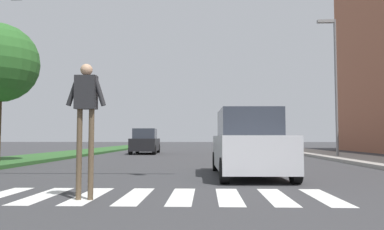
{
  "coord_description": "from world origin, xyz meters",
  "views": [
    {
      "loc": [
        0.92,
        0.88,
        1.13
      ],
      "look_at": [
        0.14,
        21.98,
        2.39
      ],
      "focal_mm": 35.54,
      "sensor_mm": 36.0,
      "label": 1
    }
  ],
  "objects_px": {
    "traffic_light_gantry": "(13,12)",
    "pedestrian_performer": "(86,109)",
    "suv_crossing": "(249,144)",
    "sedan_midblock": "(145,142)",
    "street_lamp_right": "(334,74)"
  },
  "relations": [
    {
      "from": "suv_crossing",
      "to": "sedan_midblock",
      "type": "bearing_deg",
      "value": 109.95
    },
    {
      "from": "traffic_light_gantry",
      "to": "pedestrian_performer",
      "type": "bearing_deg",
      "value": -42.56
    },
    {
      "from": "pedestrian_performer",
      "to": "sedan_midblock",
      "type": "bearing_deg",
      "value": 95.98
    },
    {
      "from": "street_lamp_right",
      "to": "pedestrian_performer",
      "type": "distance_m",
      "value": 17.04
    },
    {
      "from": "traffic_light_gantry",
      "to": "sedan_midblock",
      "type": "xyz_separation_m",
      "value": [
        0.69,
        17.14,
        -3.55
      ]
    },
    {
      "from": "traffic_light_gantry",
      "to": "sedan_midblock",
      "type": "relative_size",
      "value": 2.05
    },
    {
      "from": "sedan_midblock",
      "to": "traffic_light_gantry",
      "type": "bearing_deg",
      "value": -92.3
    },
    {
      "from": "pedestrian_performer",
      "to": "sedan_midblock",
      "type": "xyz_separation_m",
      "value": [
        -2.06,
        19.66,
        -0.85
      ]
    },
    {
      "from": "street_lamp_right",
      "to": "sedan_midblock",
      "type": "bearing_deg",
      "value": 153.45
    },
    {
      "from": "traffic_light_gantry",
      "to": "suv_crossing",
      "type": "relative_size",
      "value": 1.88
    },
    {
      "from": "traffic_light_gantry",
      "to": "pedestrian_performer",
      "type": "relative_size",
      "value": 3.52
    },
    {
      "from": "street_lamp_right",
      "to": "pedestrian_performer",
      "type": "xyz_separation_m",
      "value": [
        -9.23,
        -14.02,
        -2.93
      ]
    },
    {
      "from": "pedestrian_performer",
      "to": "street_lamp_right",
      "type": "bearing_deg",
      "value": 56.63
    },
    {
      "from": "traffic_light_gantry",
      "to": "street_lamp_right",
      "type": "height_order",
      "value": "street_lamp_right"
    },
    {
      "from": "pedestrian_performer",
      "to": "suv_crossing",
      "type": "height_order",
      "value": "pedestrian_performer"
    }
  ]
}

